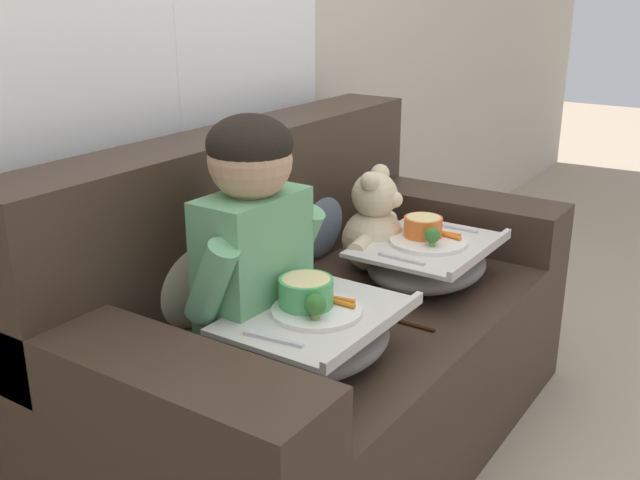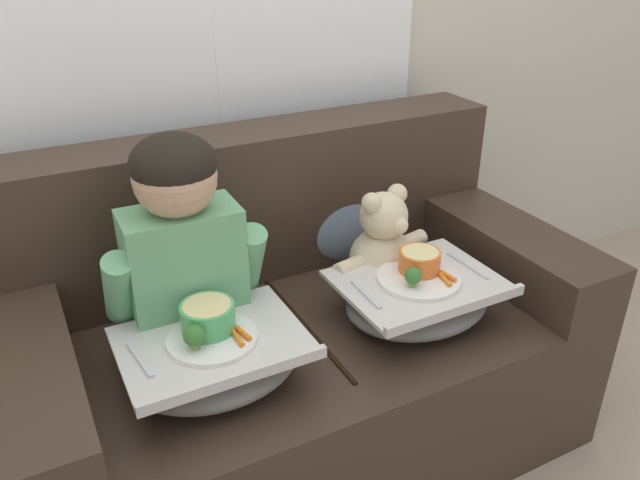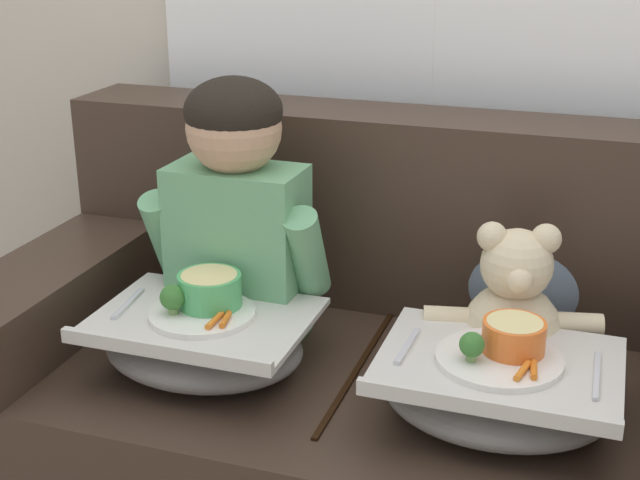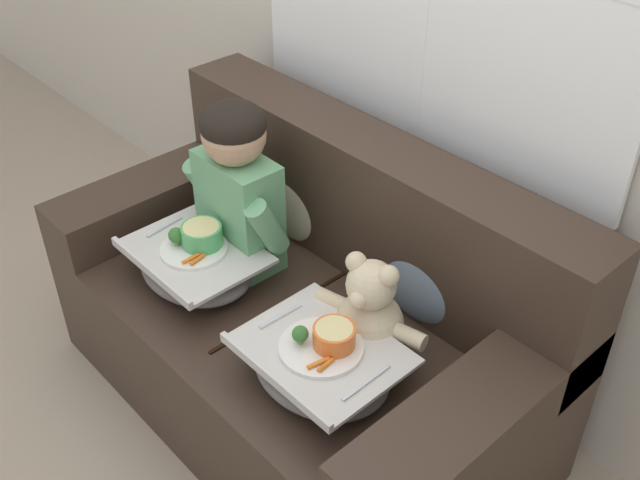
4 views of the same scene
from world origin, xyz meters
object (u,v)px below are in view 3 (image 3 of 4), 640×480
at_px(throw_pillow_behind_teddy, 527,260).
at_px(lap_tray_child, 203,339).
at_px(throw_pillow_behind_child, 277,230).
at_px(child_figure, 236,199).
at_px(couch, 371,395).
at_px(lap_tray_teddy, 497,388).
at_px(teddy_bear, 513,314).

relative_size(throw_pillow_behind_teddy, lap_tray_child, 0.79).
bearing_deg(throw_pillow_behind_child, child_figure, -90.00).
distance_m(throw_pillow_behind_teddy, child_figure, 0.64).
bearing_deg(couch, throw_pillow_behind_child, 146.72).
height_order(couch, throw_pillow_behind_child, couch).
bearing_deg(lap_tray_teddy, teddy_bear, 89.91).
distance_m(couch, throw_pillow_behind_child, 0.45).
bearing_deg(throw_pillow_behind_teddy, lap_tray_teddy, -89.91).
distance_m(throw_pillow_behind_teddy, lap_tray_child, 0.72).
xyz_separation_m(child_figure, teddy_bear, (0.59, -0.00, -0.17)).
relative_size(throw_pillow_behind_teddy, teddy_bear, 0.96).
bearing_deg(throw_pillow_behind_child, lap_tray_child, -90.03).
xyz_separation_m(throw_pillow_behind_child, child_figure, (-0.00, -0.23, 0.15)).
height_order(throw_pillow_behind_child, throw_pillow_behind_teddy, throw_pillow_behind_child).
xyz_separation_m(couch, throw_pillow_behind_child, (-0.29, 0.19, 0.29)).
bearing_deg(child_figure, couch, 6.77).
distance_m(couch, teddy_bear, 0.39).
height_order(throw_pillow_behind_child, child_figure, child_figure).
height_order(throw_pillow_behind_child, lap_tray_teddy, throw_pillow_behind_child).
bearing_deg(teddy_bear, throw_pillow_behind_teddy, 90.24).
bearing_deg(teddy_bear, lap_tray_teddy, -90.09).
distance_m(child_figure, lap_tray_child, 0.30).
bearing_deg(child_figure, teddy_bear, -0.33).
distance_m(throw_pillow_behind_child, lap_tray_teddy, 0.72).
xyz_separation_m(throw_pillow_behind_teddy, child_figure, (-0.58, -0.23, 0.15)).
relative_size(teddy_bear, lap_tray_teddy, 0.81).
height_order(couch, throw_pillow_behind_teddy, couch).
bearing_deg(child_figure, throw_pillow_behind_teddy, 21.19).
height_order(throw_pillow_behind_child, teddy_bear, throw_pillow_behind_child).
relative_size(throw_pillow_behind_teddy, child_figure, 0.59).
relative_size(couch, lap_tray_teddy, 3.74).
height_order(throw_pillow_behind_teddy, teddy_bear, throw_pillow_behind_teddy).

